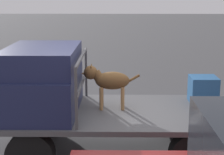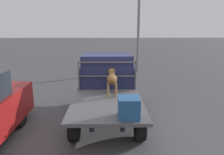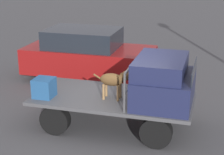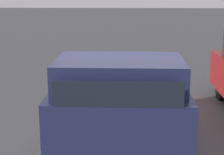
% 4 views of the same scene
% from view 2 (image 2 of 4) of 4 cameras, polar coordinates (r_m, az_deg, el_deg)
% --- Properties ---
extents(ground_plane, '(80.00, 80.00, 0.00)m').
position_cam_2_polar(ground_plane, '(6.71, -1.23, -10.83)').
color(ground_plane, '#474749').
extents(flatbed_truck, '(3.85, 1.92, 0.77)m').
position_cam_2_polar(flatbed_truck, '(6.50, -1.25, -6.29)').
color(flatbed_truck, black).
rests_on(flatbed_truck, ground).
extents(truck_cab, '(1.31, 1.80, 1.05)m').
position_cam_2_polar(truck_cab, '(7.45, -1.26, 1.97)').
color(truck_cab, '#1E2347').
rests_on(truck_cab, flatbed_truck).
extents(truck_headboard, '(0.04, 1.80, 0.91)m').
position_cam_2_polar(truck_headboard, '(6.75, -1.28, 1.57)').
color(truck_headboard, '#4C4C4F').
rests_on(truck_headboard, flatbed_truck).
extents(dog, '(0.98, 0.30, 0.76)m').
position_cam_2_polar(dog, '(6.38, -0.01, -0.21)').
color(dog, '#9E7547').
rests_on(dog, flatbed_truck).
extents(cargo_crate, '(0.46, 0.46, 0.46)m').
position_cam_2_polar(cargo_crate, '(4.88, 4.39, -7.85)').
color(cargo_crate, '#235184').
rests_on(cargo_crate, flatbed_truck).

